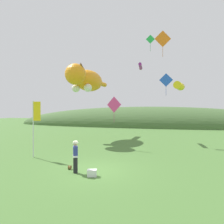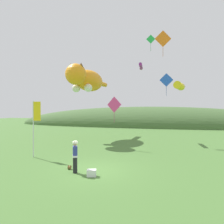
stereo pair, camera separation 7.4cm
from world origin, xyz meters
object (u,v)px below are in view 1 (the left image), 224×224
festival_banner_pole (35,120)px  kite_fish_windsock (180,86)px  kite_diamond_blue (166,80)px  kite_diamond_pink (114,105)px  kite_tube_streamer (140,66)px  kite_diamond_green (150,39)px  kite_diamond_orange (163,39)px  festival_attendant (75,156)px  picnic_cooler (92,173)px  kite_spool (70,167)px  kite_giant_cat (86,80)px

festival_banner_pole → kite_fish_windsock: size_ratio=1.82×
kite_diamond_blue → kite_diamond_pink: 6.27m
kite_tube_streamer → kite_diamond_green: size_ratio=1.26×
kite_diamond_orange → kite_fish_windsock: bearing=-62.7°
festival_attendant → festival_banner_pole: (-4.43, 2.57, 1.76)m
festival_attendant → picnic_cooler: bearing=-15.5°
kite_diamond_orange → kite_diamond_blue: (0.32, 1.92, -3.57)m
festival_banner_pole → kite_diamond_blue: bearing=42.4°
picnic_cooler → kite_diamond_pink: size_ratio=0.23×
festival_attendant → kite_diamond_green: (3.10, 13.68, 10.76)m
festival_attendant → kite_diamond_pink: kite_diamond_pink is taller
kite_diamond_blue → kite_diamond_green: size_ratio=1.17×
kite_spool → kite_diamond_orange: bearing=59.1°
festival_attendant → picnic_cooler: 1.36m
kite_diamond_green → kite_diamond_orange: bearing=-72.2°
festival_attendant → kite_spool: size_ratio=7.38×
kite_spool → kite_giant_cat: (-3.61, 11.42, 6.87)m
festival_banner_pole → kite_fish_windsock: kite_fish_windsock is taller
kite_tube_streamer → kite_diamond_orange: (2.60, -4.47, 1.46)m
kite_diamond_orange → kite_diamond_green: kite_diamond_green is taller
kite_fish_windsock → kite_diamond_orange: (-1.35, 2.60, 4.74)m
festival_attendant → kite_giant_cat: bearing=109.5°
kite_tube_streamer → festival_attendant: bearing=-98.2°
kite_fish_windsock → festival_banner_pole: bearing=-158.9°
festival_banner_pole → kite_diamond_pink: 7.07m
kite_spool → kite_giant_cat: bearing=107.6°
kite_fish_windsock → kite_diamond_pink: bearing=168.2°
kite_diamond_orange → kite_diamond_pink: kite_diamond_orange is taller
picnic_cooler → festival_banner_pole: size_ratio=0.14×
kite_diamond_blue → kite_tube_streamer: bearing=138.9°
kite_tube_streamer → kite_diamond_pink: bearing=-106.3°
kite_spool → picnic_cooler: (1.69, -0.83, 0.06)m
kite_diamond_green → kite_diamond_blue: bearing=-55.7°
picnic_cooler → kite_diamond_blue: size_ratio=0.25×
kite_spool → kite_diamond_blue: (5.48, 10.55, 6.39)m
kite_giant_cat → festival_banner_pole: bearing=-91.3°
festival_banner_pole → kite_diamond_blue: size_ratio=1.81×
kite_diamond_orange → kite_spool: bearing=-120.9°
kite_fish_windsock → kite_diamond_blue: size_ratio=0.99×
kite_diamond_green → kite_tube_streamer: bearing=-177.2°
festival_attendant → kite_tube_streamer: (1.96, 13.63, 7.67)m
kite_spool → kite_giant_cat: kite_giant_cat is taller
kite_diamond_pink → kite_fish_windsock: bearing=-11.8°
picnic_cooler → kite_diamond_blue: (3.79, 11.38, 6.33)m
kite_diamond_orange → kite_diamond_pink: size_ratio=1.02×
picnic_cooler → kite_fish_windsock: 9.84m
kite_giant_cat → kite_tube_streamer: kite_tube_streamer is taller
kite_fish_windsock → kite_diamond_green: bearing=111.4°
kite_diamond_orange → kite_diamond_green: bearing=107.8°
festival_banner_pole → kite_tube_streamer: kite_tube_streamer is taller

